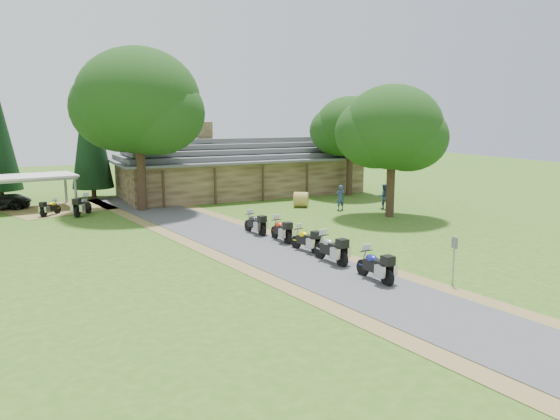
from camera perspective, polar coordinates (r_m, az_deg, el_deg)
name	(u,v)px	position (r m, az deg, el deg)	size (l,w,h in m)	color
ground	(323,273)	(23.96, 4.54, -6.56)	(120.00, 120.00, 0.00)	#345A19
driveway	(273,253)	(27.13, -0.71, -4.56)	(46.00, 46.00, 0.00)	#4B4B4E
lodge	(241,166)	(47.40, -4.06, 4.63)	(21.40, 9.40, 4.90)	brown
carport	(34,192)	(43.64, -24.34, 1.72)	(5.71, 3.81, 2.47)	silver
motorcycle_row_a	(375,264)	(22.93, 9.89, -5.60)	(2.06, 0.67, 1.41)	navy
motorcycle_row_b	(331,247)	(25.39, 5.33, -3.92)	(2.13, 0.70, 1.46)	#919398
motorcycle_row_c	(306,239)	(27.41, 2.72, -3.01)	(1.92, 0.63, 1.32)	#DBD700
motorcycle_row_d	(281,229)	(29.56, 0.11, -2.01)	(1.98, 0.64, 1.35)	red
motorcycle_row_e	(255,222)	(31.48, -2.63, -1.31)	(1.94, 0.63, 1.33)	black
motorcycle_carport_a	(50,207)	(40.40, -22.88, 0.29)	(1.70, 0.55, 1.16)	#E8B100
motorcycle_carport_b	(83,205)	(39.62, -19.93, 0.51)	(2.11, 0.69, 1.45)	gray
person_a	(340,195)	(39.47, 6.32, 1.52)	(0.61, 0.44, 2.13)	navy
person_b	(384,194)	(40.44, 10.78, 1.61)	(0.61, 0.44, 2.14)	navy
hay_bale	(301,199)	(40.70, 2.22, 1.11)	(1.13, 1.13, 1.03)	#A6793C
sign_post	(454,261)	(23.06, 17.69, -5.10)	(0.36, 0.06, 1.98)	gray
oak_lodge_left	(139,122)	(39.98, -14.53, 8.88)	(8.66, 8.66, 12.57)	#14340F
oak_lodge_right	(350,140)	(46.66, 7.34, 7.28)	(5.91, 5.91, 9.43)	#14340F
oak_driveway	(392,145)	(37.09, 11.62, 6.70)	(6.59, 6.59, 9.67)	#14340F
cedar_near	(90,131)	(47.13, -19.21, 7.79)	(3.31, 3.31, 10.99)	black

